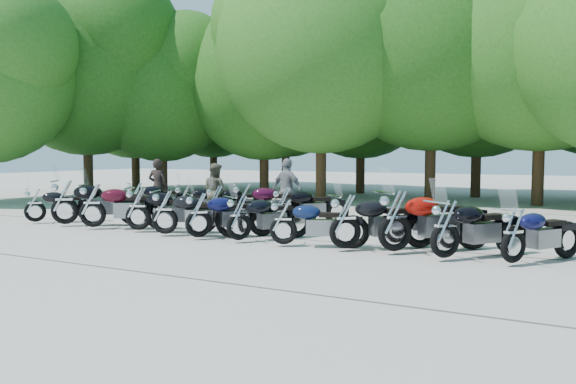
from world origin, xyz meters
The scene contains 32 objects.
ground centered at (0.00, 0.00, 0.00)m, with size 90.00×90.00×0.00m, color #A09A91.
tree_0 centered at (-15.42, 12.98, 5.45)m, with size 7.50×7.50×9.21m.
tree_1 centered at (-12.04, 11.24, 5.06)m, with size 6.97×6.97×8.55m.
tree_2 centered at (-7.25, 12.84, 5.31)m, with size 7.31×7.31×8.97m.
tree_3 centered at (-3.57, 11.24, 6.32)m, with size 8.70×8.70×10.67m.
tree_4 centered at (0.54, 13.09, 6.64)m, with size 9.13×9.13×11.20m.
tree_5 centered at (4.61, 13.20, 6.57)m, with size 9.04×9.04×11.10m.
tree_9 centered at (-13.53, 17.59, 5.52)m, with size 7.59×7.59×9.32m.
tree_10 centered at (-8.29, 16.97, 5.66)m, with size 7.78×7.78×9.55m.
tree_11 centered at (-3.76, 16.43, 5.49)m, with size 7.56×7.56×9.28m.
tree_12 centered at (1.80, 16.47, 5.72)m, with size 7.88×7.88×9.67m.
tree_17 centered at (-14.68, 9.00, 6.04)m, with size 8.31×8.31×10.20m.
motorcycle_0 centered at (-7.66, 0.56, 0.57)m, with size 0.62×2.03×1.15m, color black, non-canonical shape.
motorcycle_1 centered at (-6.39, 0.51, 0.73)m, with size 0.78×2.57×1.45m, color black, non-canonical shape.
motorcycle_2 centered at (-5.25, 0.44, 0.69)m, with size 0.74×2.43×1.37m, color #390714, non-canonical shape.
motorcycle_3 centered at (-3.81, 0.59, 0.66)m, with size 0.71×2.32×1.31m, color black, non-canonical shape.
motorcycle_4 centered at (-2.77, 0.37, 0.64)m, with size 0.69×2.26×1.28m, color black, non-canonical shape.
motorcycle_5 centered at (-1.73, 0.34, 0.62)m, with size 0.67×2.20×1.24m, color #0D0E39, non-canonical shape.
motorcycle_6 centered at (-0.67, 0.41, 0.61)m, with size 0.65×2.15×1.22m, color black, non-canonical shape.
motorcycle_7 centered at (0.48, 0.38, 0.58)m, with size 0.63×2.07×1.17m, color #0D183A, non-canonical shape.
motorcycle_8 centered at (1.87, 0.47, 0.67)m, with size 0.72×2.37×1.34m, color black, non-canonical shape.
motorcycle_9 centered at (2.87, 0.59, 0.73)m, with size 0.78×2.57×1.45m, color #980C05, non-canonical shape.
motorcycle_10 centered at (3.90, 0.37, 0.65)m, with size 0.70×2.30×1.30m, color black, non-canonical shape.
motorcycle_11 centered at (5.07, 0.48, 0.59)m, with size 0.64×2.10×1.19m, color #0D0D39, non-canonical shape.
motorcycle_14 centered at (-6.15, 3.04, 0.63)m, with size 0.67×2.21×1.25m, color black, non-canonical shape.
motorcycle_15 centered at (-4.49, 3.31, 0.61)m, with size 0.65×2.14×1.21m, color black, non-canonical shape.
motorcycle_16 centered at (-3.19, 3.10, 0.61)m, with size 0.66×2.17×1.23m, color black, non-canonical shape.
motorcycle_17 centered at (-2.26, 3.16, 0.67)m, with size 0.72×2.36×1.33m, color #34071E, non-canonical shape.
motorcycle_18 centered at (-0.98, 3.10, 0.62)m, with size 0.67×2.20×1.24m, color black, non-canonical shape.
rider_0 centered at (-6.28, 4.20, 0.91)m, with size 0.67×0.44×1.83m, color black.
rider_1 centered at (-3.66, 3.77, 0.86)m, with size 0.83×0.65×1.71m, color brown.
rider_2 centered at (-1.49, 4.30, 0.93)m, with size 1.09×0.45×1.86m, color gray.
Camera 1 is at (6.13, -10.14, 2.02)m, focal length 35.00 mm.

